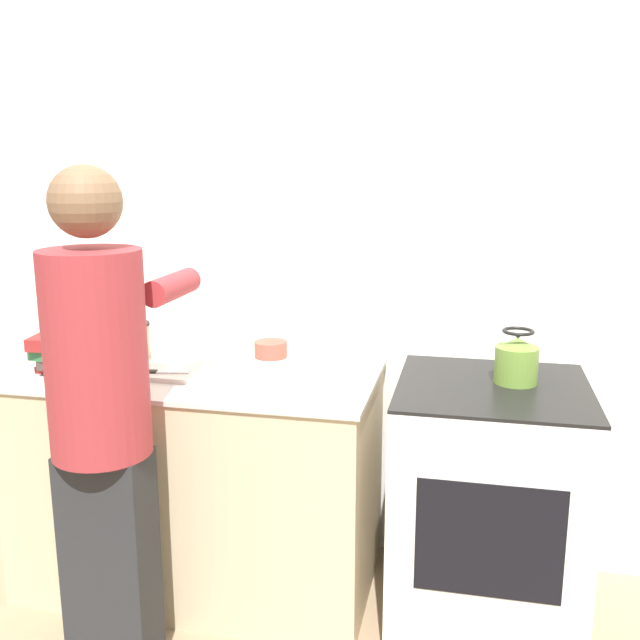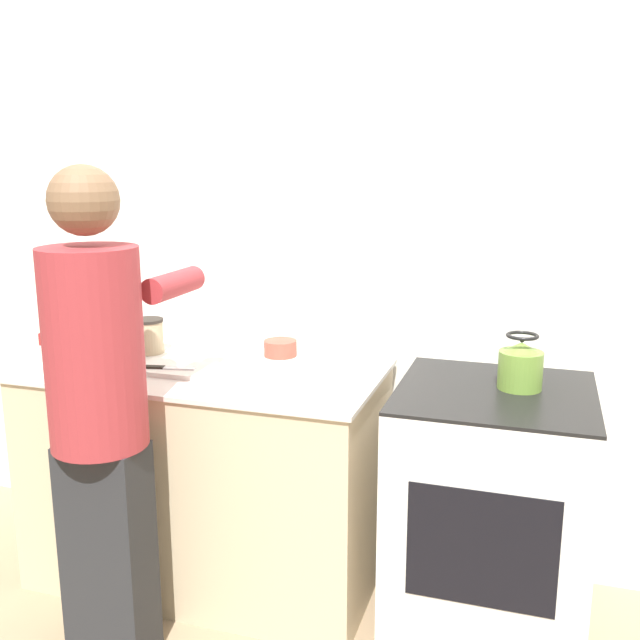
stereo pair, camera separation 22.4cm
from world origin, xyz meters
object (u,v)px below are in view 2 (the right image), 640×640
kettle (520,366)px  canister_jar (149,336)px  bowl_prep (280,348)px  oven (489,511)px  person (100,403)px  cutting_board (180,369)px  knife (169,368)px

kettle → canister_jar: (-1.51, 0.10, -0.03)m
kettle → bowl_prep: 0.99m
oven → canister_jar: size_ratio=6.20×
person → cutting_board: (0.03, 0.48, -0.02)m
oven → bowl_prep: size_ratio=6.70×
person → cutting_board: 0.48m
oven → cutting_board: size_ratio=2.67×
person → knife: 0.45m
oven → knife: (-1.21, -0.09, 0.45)m
person → canister_jar: 0.72m
oven → bowl_prep: (-0.89, 0.27, 0.46)m
cutting_board → kettle: bearing=5.1°
kettle → person: bearing=-155.4°
bowl_prep → canister_jar: canister_jar is taller
person → kettle: 1.42m
oven → canister_jar: 1.53m
oven → kettle: (0.08, 0.05, 0.54)m
knife → cutting_board: bearing=31.7°
cutting_board → person: bearing=-93.4°
oven → person: size_ratio=0.54×
knife → kettle: (1.29, 0.14, 0.08)m
knife → oven: bearing=-6.5°
person → canister_jar: size_ratio=11.42×
kettle → canister_jar: kettle is taller
oven → person: 1.40m
cutting_board → knife: 0.04m
knife → canister_jar: canister_jar is taller
kettle → bowl_prep: kettle is taller
bowl_prep → canister_jar: (-0.55, -0.12, 0.04)m
knife → bowl_prep: bowl_prep is taller
cutting_board → bowl_prep: 0.44m
kettle → canister_jar: 1.52m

